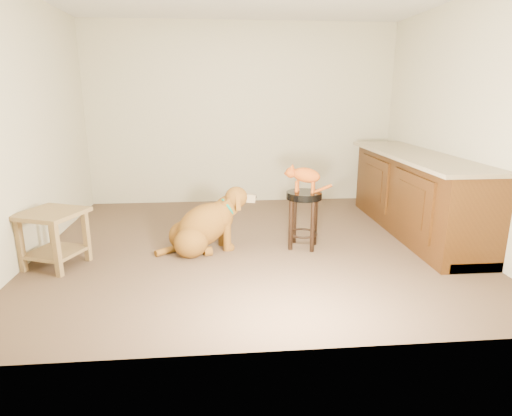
{
  "coord_description": "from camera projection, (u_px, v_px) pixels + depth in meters",
  "views": [
    {
      "loc": [
        -0.38,
        -4.41,
        1.63
      ],
      "look_at": [
        0.02,
        -0.1,
        0.45
      ],
      "focal_mm": 30.0,
      "sensor_mm": 36.0,
      "label": 1
    }
  ],
  "objects": [
    {
      "name": "wood_stool",
      "position": [
        389.0,
        194.0,
        5.59
      ],
      "size": [
        0.38,
        0.38,
        0.66
      ],
      "rotation": [
        0.0,
        0.0,
        0.09
      ],
      "color": "brown",
      "rests_on": "ground"
    },
    {
      "name": "side_table",
      "position": [
        53.0,
        230.0,
        4.05
      ],
      "size": [
        0.69,
        0.69,
        0.55
      ],
      "rotation": [
        0.0,
        0.0,
        -0.38
      ],
      "color": "brown",
      "rests_on": "ground"
    },
    {
      "name": "padded_stool",
      "position": [
        304.0,
        208.0,
        4.53
      ],
      "size": [
        0.4,
        0.4,
        0.61
      ],
      "rotation": [
        0.0,
        0.0,
        -0.35
      ],
      "color": "black",
      "rests_on": "ground"
    },
    {
      "name": "room_shell",
      "position": [
        253.0,
        87.0,
        4.26
      ],
      "size": [
        4.54,
        4.04,
        2.62
      ],
      "color": "beige",
      "rests_on": "ground"
    },
    {
      "name": "floor",
      "position": [
        254.0,
        245.0,
        4.7
      ],
      "size": [
        4.5,
        4.0,
        0.01
      ],
      "primitive_type": "cube",
      "color": "brown",
      "rests_on": "ground"
    },
    {
      "name": "golden_retriever",
      "position": [
        204.0,
        226.0,
        4.48
      ],
      "size": [
        1.08,
        0.64,
        0.71
      ],
      "rotation": [
        0.0,
        0.0,
        0.29
      ],
      "color": "brown",
      "rests_on": "ground"
    },
    {
      "name": "cabinet_run",
      "position": [
        415.0,
        196.0,
        5.04
      ],
      "size": [
        0.7,
        2.56,
        0.94
      ],
      "color": "#41230B",
      "rests_on": "ground"
    },
    {
      "name": "tabby_kitten",
      "position": [
        304.0,
        176.0,
        4.44
      ],
      "size": [
        0.5,
        0.24,
        0.32
      ],
      "rotation": [
        0.0,
        0.0,
        -0.35
      ],
      "color": "#8D3B0E",
      "rests_on": "padded_stool"
    }
  ]
}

